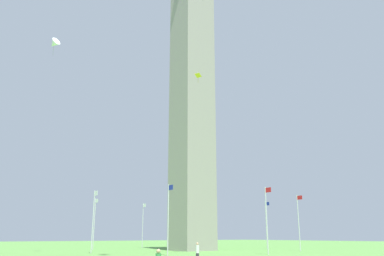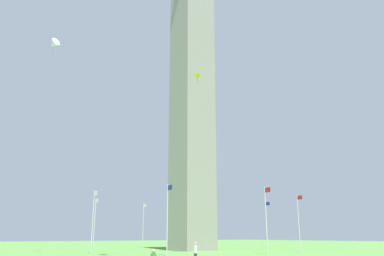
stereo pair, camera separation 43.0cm
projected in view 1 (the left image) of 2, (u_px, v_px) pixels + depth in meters
The scene contains 13 objects.
ground_plane at pixel (192, 251), 66.19m from camera, with size 260.00×260.00×0.00m, color #548C3D.
obelisk_monument at pixel (192, 94), 73.33m from camera, with size 6.06×6.06×55.05m.
flagpole_n at pixel (267, 217), 53.60m from camera, with size 1.12×0.14×8.82m.
flagpole_ne at pixel (299, 220), 64.46m from camera, with size 1.12×0.14×8.82m.
flagpole_e at pixel (266, 223), 77.04m from camera, with size 1.12×0.14×8.82m.
flagpole_se at pixel (207, 224), 83.97m from camera, with size 1.12×0.14×8.82m.
flagpole_s at pixel (143, 223), 81.18m from camera, with size 1.12×0.14×8.82m.
flagpole_sw at pixel (94, 221), 70.32m from camera, with size 1.12×0.14×8.82m.
flagpole_w at pixel (93, 218), 57.74m from camera, with size 1.12×0.14×8.82m.
flagpole_nw at pixel (168, 216), 50.81m from camera, with size 1.12×0.14×8.82m.
person_white_shirt at pixel (197, 252), 37.76m from camera, with size 0.32×0.32×1.78m.
kite_white_delta at pixel (54, 44), 61.49m from camera, with size 2.13×1.91×2.86m.
kite_yellow_diamond at pixel (198, 76), 59.23m from camera, with size 1.04×1.00×1.37m.
Camera 1 is at (56.68, -39.67, 2.41)m, focal length 37.52 mm.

